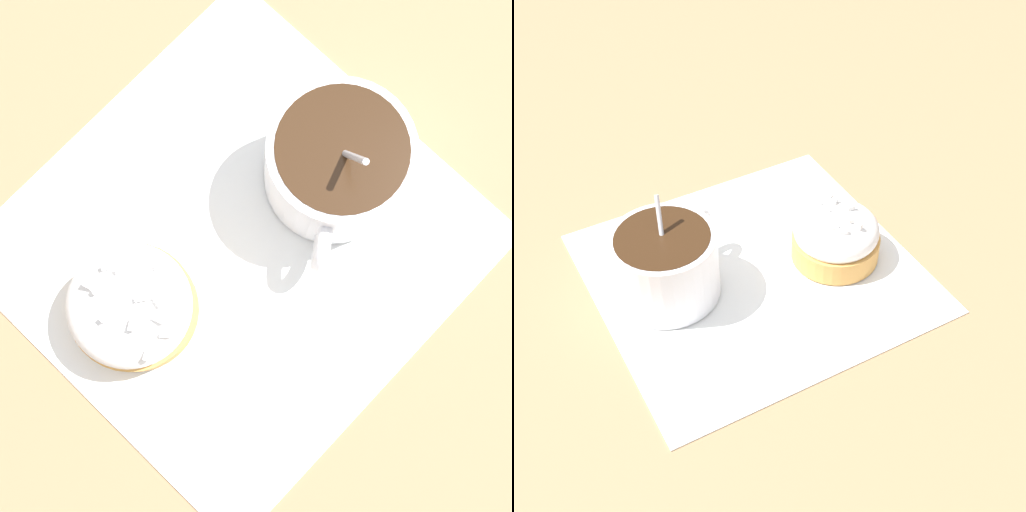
# 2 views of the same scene
# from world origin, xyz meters

# --- Properties ---
(ground_plane) EXTENTS (3.00, 3.00, 0.00)m
(ground_plane) POSITION_xyz_m (0.00, 0.00, 0.00)
(ground_plane) COLOR #93704C
(paper_napkin) EXTENTS (0.29, 0.28, 0.00)m
(paper_napkin) POSITION_xyz_m (0.00, 0.00, 0.00)
(paper_napkin) COLOR white
(paper_napkin) RESTS_ON ground_plane
(coffee_cup) EXTENTS (0.11, 0.09, 0.09)m
(coffee_cup) POSITION_xyz_m (0.08, -0.01, 0.04)
(coffee_cup) COLOR white
(coffee_cup) RESTS_ON paper_napkin
(frosted_pastry) EXTENTS (0.08, 0.08, 0.05)m
(frosted_pastry) POSITION_xyz_m (-0.08, 0.01, 0.03)
(frosted_pastry) COLOR #D19347
(frosted_pastry) RESTS_ON paper_napkin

